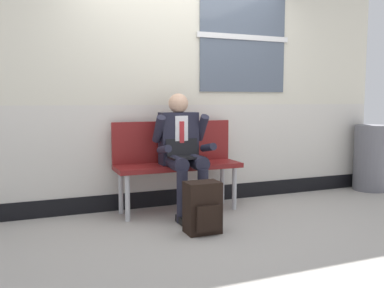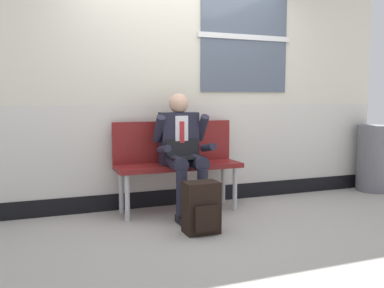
{
  "view_description": "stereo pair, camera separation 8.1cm",
  "coord_description": "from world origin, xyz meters",
  "views": [
    {
      "loc": [
        -1.66,
        -3.82,
        1.2
      ],
      "look_at": [
        -0.07,
        0.09,
        0.75
      ],
      "focal_mm": 38.77,
      "sensor_mm": 36.0,
      "label": 1
    },
    {
      "loc": [
        -1.59,
        -3.85,
        1.2
      ],
      "look_at": [
        -0.07,
        0.09,
        0.75
      ],
      "focal_mm": 38.77,
      "sensor_mm": 36.0,
      "label": 2
    }
  ],
  "objects": [
    {
      "name": "bench_with_person",
      "position": [
        -0.15,
        0.37,
        0.58
      ],
      "size": [
        1.35,
        0.42,
        0.97
      ],
      "color": "maroon",
      "rests_on": "ground"
    },
    {
      "name": "backpack",
      "position": [
        -0.2,
        -0.47,
        0.23
      ],
      "size": [
        0.31,
        0.25,
        0.47
      ],
      "color": "black",
      "rests_on": "ground"
    },
    {
      "name": "ground_plane",
      "position": [
        0.0,
        0.0,
        0.0
      ],
      "size": [
        18.0,
        18.0,
        0.0
      ],
      "primitive_type": "plane",
      "color": "#9E9991"
    },
    {
      "name": "station_wall",
      "position": [
        0.01,
        0.64,
        1.32
      ],
      "size": [
        5.36,
        0.16,
        2.65
      ],
      "color": "beige",
      "rests_on": "ground"
    },
    {
      "name": "trash_bin",
      "position": [
        2.6,
        0.34,
        0.44
      ],
      "size": [
        0.44,
        0.44,
        0.87
      ],
      "primitive_type": "cylinder",
      "color": "#595960",
      "rests_on": "ground"
    },
    {
      "name": "person_seated",
      "position": [
        -0.15,
        0.17,
        0.69
      ],
      "size": [
        0.57,
        0.7,
        1.27
      ],
      "color": "#1E1E2D",
      "rests_on": "ground"
    }
  ]
}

